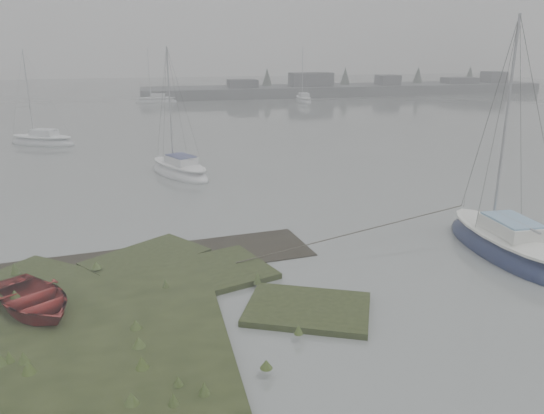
% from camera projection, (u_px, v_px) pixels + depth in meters
% --- Properties ---
extents(ground, '(160.00, 160.00, 0.00)m').
position_uv_depth(ground, '(192.00, 137.00, 43.55)').
color(ground, slate).
rests_on(ground, ground).
extents(far_shoreline, '(60.00, 8.00, 4.15)m').
position_uv_depth(far_shoreline, '(353.00, 89.00, 78.90)').
color(far_shoreline, '#4C4F51').
rests_on(far_shoreline, ground).
extents(sailboat_main, '(2.30, 6.49, 9.08)m').
position_uv_depth(sailboat_main, '(504.00, 246.00, 19.56)').
color(sailboat_main, '#121A3D').
rests_on(sailboat_main, ground).
extents(sailboat_white, '(4.10, 5.79, 7.84)m').
position_uv_depth(sailboat_white, '(180.00, 171.00, 31.03)').
color(sailboat_white, silver).
rests_on(sailboat_white, ground).
extents(sailboat_far_a, '(5.56, 4.06, 7.57)m').
position_uv_depth(sailboat_far_a, '(43.00, 142.00, 40.32)').
color(sailboat_far_a, '#A2A7AB').
rests_on(sailboat_far_a, ground).
extents(sailboat_far_b, '(2.16, 5.52, 7.64)m').
position_uv_depth(sailboat_far_b, '(303.00, 100.00, 68.95)').
color(sailboat_far_b, silver).
rests_on(sailboat_far_b, ground).
extents(sailboat_far_c, '(5.25, 1.78, 7.39)m').
position_uv_depth(sailboat_far_c, '(156.00, 101.00, 68.21)').
color(sailboat_far_c, '#B3B8BD').
rests_on(sailboat_far_c, ground).
extents(dinghy, '(3.89, 4.19, 0.71)m').
position_uv_depth(dinghy, '(33.00, 299.00, 14.86)').
color(dinghy, maroon).
rests_on(dinghy, marsh_bank).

